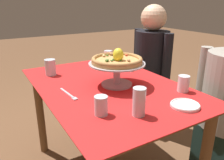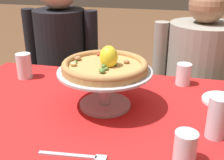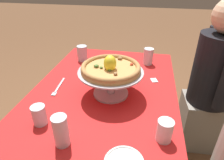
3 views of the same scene
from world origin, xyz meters
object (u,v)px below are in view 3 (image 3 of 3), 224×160
at_px(dinner_fork, 58,87).
at_px(water_glass_back_right, 164,132).
at_px(pizza, 111,68).
at_px(water_glass_front_left, 82,54).
at_px(water_glass_back_left, 148,57).
at_px(pizza_stand, 111,79).
at_px(sugar_packet, 154,80).
at_px(water_glass_front_right, 39,116).
at_px(water_glass_side_right, 61,133).
at_px(diner_left, 211,86).

bearing_deg(dinner_fork, water_glass_back_right, 64.10).
xyz_separation_m(pizza, water_glass_back_right, (0.28, 0.28, -0.12)).
bearing_deg(water_glass_front_left, water_glass_back_left, 93.61).
xyz_separation_m(pizza_stand, sugar_packet, (-0.19, 0.24, -0.09)).
relative_size(water_glass_back_left, water_glass_front_right, 1.27).
xyz_separation_m(water_glass_back_left, water_glass_back_right, (0.72, 0.09, -0.01)).
distance_m(water_glass_side_right, water_glass_back_right, 0.41).
bearing_deg(water_glass_side_right, diner_left, 137.03).
bearing_deg(pizza_stand, dinner_fork, -90.32).
relative_size(pizza_stand, water_glass_front_left, 3.05).
relative_size(pizza_stand, water_glass_front_right, 3.76).
distance_m(pizza_stand, diner_left, 0.84).
distance_m(water_glass_back_left, water_glass_front_right, 0.85).
bearing_deg(sugar_packet, water_glass_front_right, -45.91).
xyz_separation_m(sugar_packet, diner_left, (-0.26, 0.42, -0.15)).
height_order(pizza_stand, water_glass_side_right, pizza_stand).
distance_m(water_glass_front_right, water_glass_front_left, 0.70).
bearing_deg(sugar_packet, dinner_fork, -70.70).
height_order(dinner_fork, diner_left, diner_left).
height_order(water_glass_side_right, sugar_packet, water_glass_side_right).
distance_m(water_glass_front_left, sugar_packet, 0.57).
bearing_deg(water_glass_front_right, pizza_stand, 137.68).
relative_size(pizza, water_glass_front_left, 2.73).
distance_m(water_glass_front_left, dinner_fork, 0.41).
xyz_separation_m(pizza, water_glass_side_right, (0.38, -0.12, -0.10)).
relative_size(water_glass_front_right, dinner_fork, 0.47).
bearing_deg(dinner_fork, pizza_stand, 89.68).
bearing_deg(water_glass_back_left, water_glass_front_left, -86.39).
height_order(pizza, water_glass_front_right, pizza).
bearing_deg(dinner_fork, water_glass_side_right, 26.82).
distance_m(pizza, water_glass_back_left, 0.49).
xyz_separation_m(water_glass_back_right, dinner_fork, (-0.29, -0.59, -0.04)).
height_order(water_glass_back_left, dinner_fork, water_glass_back_left).
xyz_separation_m(pizza, dinner_fork, (-0.00, -0.31, -0.16)).
height_order(pizza_stand, diner_left, diner_left).
bearing_deg(diner_left, dinner_fork, -65.10).
xyz_separation_m(pizza_stand, pizza, (0.00, -0.00, 0.07)).
xyz_separation_m(pizza_stand, diner_left, (-0.45, 0.66, -0.24)).
relative_size(pizza_stand, sugar_packet, 6.87).
bearing_deg(water_glass_front_right, water_glass_front_left, -177.29).
bearing_deg(sugar_packet, pizza, -50.45).
relative_size(pizza_stand, pizza, 1.12).
height_order(water_glass_front_right, water_glass_back_right, water_glass_back_right).
relative_size(water_glass_side_right, water_glass_front_left, 1.19).
bearing_deg(pizza, pizza_stand, 174.59).
distance_m(water_glass_side_right, water_glass_front_right, 0.17).
bearing_deg(water_glass_front_right, water_glass_back_right, 90.65).
height_order(water_glass_front_left, sugar_packet, water_glass_front_left).
bearing_deg(diner_left, water_glass_back_left, -87.83).
bearing_deg(water_glass_back_right, diner_left, 152.46).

